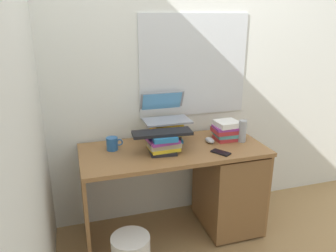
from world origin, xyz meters
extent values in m
plane|color=#9E7A4C|center=(0.00, 0.00, 0.00)|extent=(6.00, 6.00, 0.00)
cube|color=silver|center=(0.00, 0.35, 1.30)|extent=(6.00, 0.05, 2.60)
cube|color=silver|center=(0.27, 0.32, 1.28)|extent=(0.90, 0.01, 0.80)
cube|color=silver|center=(-0.93, 0.00, 1.30)|extent=(0.05, 6.00, 2.60)
cube|color=olive|center=(0.00, 0.00, 0.71)|extent=(1.36, 0.61, 0.03)
cube|color=olive|center=(-0.67, 0.00, 0.35)|extent=(0.02, 0.56, 0.70)
cube|color=olive|center=(0.67, 0.00, 0.35)|extent=(0.02, 0.56, 0.70)
cube|color=brown|center=(0.45, -0.03, 0.35)|extent=(0.41, 0.52, 0.66)
cube|color=#2672B2|center=(0.00, 0.16, 0.74)|extent=(0.23, 0.19, 0.03)
cube|color=black|center=(0.00, 0.14, 0.77)|extent=(0.19, 0.18, 0.04)
cube|color=yellow|center=(-0.01, 0.14, 0.81)|extent=(0.23, 0.20, 0.04)
cube|color=orange|center=(-0.01, 0.14, 0.84)|extent=(0.22, 0.19, 0.02)
cube|color=yellow|center=(0.00, 0.15, 0.87)|extent=(0.22, 0.14, 0.03)
cube|color=black|center=(-0.10, -0.05, 0.74)|extent=(0.20, 0.20, 0.02)
cube|color=yellow|center=(-0.09, -0.05, 0.76)|extent=(0.21, 0.18, 0.02)
cube|color=gray|center=(-0.09, -0.06, 0.79)|extent=(0.23, 0.14, 0.03)
cube|color=#8C338C|center=(-0.10, -0.04, 0.82)|extent=(0.22, 0.21, 0.02)
cube|color=#2672B2|center=(-0.09, -0.05, 0.85)|extent=(0.18, 0.19, 0.03)
cube|color=#B22D33|center=(0.47, 0.05, 0.74)|extent=(0.21, 0.15, 0.03)
cube|color=teal|center=(0.46, 0.07, 0.77)|extent=(0.18, 0.19, 0.03)
cube|color=#B22D33|center=(0.46, 0.06, 0.80)|extent=(0.22, 0.17, 0.03)
cube|color=#8C338C|center=(0.45, 0.05, 0.83)|extent=(0.20, 0.16, 0.02)
cube|color=white|center=(0.46, 0.05, 0.86)|extent=(0.18, 0.17, 0.04)
cube|color=gray|center=(-0.01, 0.15, 0.90)|extent=(0.35, 0.21, 0.01)
cube|color=gray|center=(-0.01, 0.30, 1.00)|extent=(0.35, 0.09, 0.19)
cube|color=#59A5E5|center=(-0.01, 0.29, 1.00)|extent=(0.32, 0.08, 0.17)
cube|color=black|center=(-0.10, -0.05, 0.87)|extent=(0.43, 0.17, 0.02)
ellipsoid|color=#A5A8AD|center=(0.30, 0.03, 0.75)|extent=(0.06, 0.10, 0.04)
cylinder|color=#265999|center=(-0.44, 0.10, 0.77)|extent=(0.08, 0.08, 0.10)
torus|color=#265999|center=(-0.38, 0.10, 0.78)|extent=(0.05, 0.01, 0.05)
cylinder|color=#999EA5|center=(0.55, -0.02, 0.81)|extent=(0.06, 0.06, 0.17)
cube|color=black|center=(0.29, -0.19, 0.73)|extent=(0.13, 0.15, 0.01)
camera|label=1|loc=(-0.70, -2.14, 1.66)|focal=35.20mm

